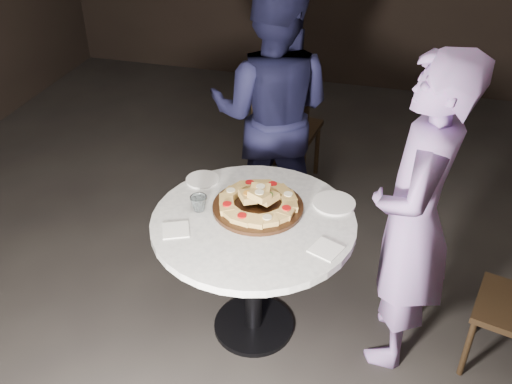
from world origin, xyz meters
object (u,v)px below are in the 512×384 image
Objects in this scene: table at (253,241)px; diner_navy at (272,113)px; focaccia_pile at (258,200)px; diner_teal at (414,220)px; chair_far at (285,126)px; serving_board at (258,207)px; water_glass at (199,203)px.

table is 1.06m from diner_navy.
diner_teal is at bearing -0.46° from focaccia_pile.
focaccia_pile is at bearing 103.95° from chair_far.
serving_board is at bearing 90.65° from table.
diner_teal is at bearing 6.58° from table.
chair_far is at bearing 96.39° from table.
diner_navy is 1.01× the size of diner_teal.
diner_navy reaches higher than chair_far.
chair_far reaches higher than focaccia_pile.
diner_navy is at bearing -129.46° from diner_teal.
water_glass is at bearing -79.55° from diner_teal.
chair_far reaches higher than table.
diner_teal reaches higher than water_glass.
chair_far is 1.72m from diner_teal.
focaccia_pile is at bearing -84.72° from diner_teal.
table is 0.18m from serving_board.
chair_far reaches higher than serving_board.
diner_teal is at bearing 4.71° from water_glass.
focaccia_pile reaches higher than water_glass.
focaccia_pile is at bearing 96.57° from diner_navy.
water_glass is 0.05× the size of diner_teal.
table is at bearing -89.81° from focaccia_pile.
diner_navy is (-0.16, 0.92, 0.03)m from focaccia_pile.
serving_board is 0.04m from focaccia_pile.
focaccia_pile reaches higher than serving_board.
serving_board is 0.27× the size of diner_navy.
water_glass is at bearing -162.06° from focaccia_pile.
serving_board is at bearing 17.62° from water_glass.
water_glass is 1.53m from chair_far.
serving_board is at bearing 96.51° from diner_navy.
table is at bearing -77.69° from diner_teal.
water_glass is 1.03m from diner_navy.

